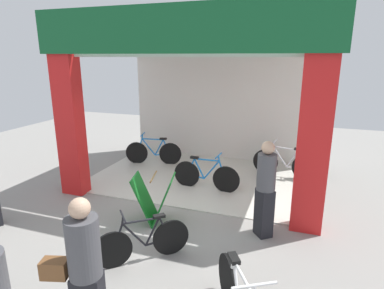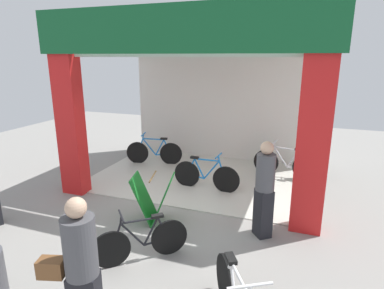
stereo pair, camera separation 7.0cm
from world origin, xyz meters
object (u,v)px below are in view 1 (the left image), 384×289
Objects in this scene: bicycle_inside_0 at (206,175)px; pedestrian_2 at (265,188)px; bicycle_inside_1 at (154,152)px; bicycle_inside_2 at (285,163)px; pedestrian_0 at (84,271)px; bicycle_parked_0 at (143,241)px; sandwich_board_sign at (154,199)px.

bicycle_inside_0 is 0.94× the size of pedestrian_2.
bicycle_inside_0 is at bearing -33.16° from bicycle_inside_1.
bicycle_inside_2 is 6.30m from pedestrian_0.
bicycle_inside_2 is at bearing 67.86° from bicycle_parked_0.
bicycle_inside_1 is (-2.01, 1.32, 0.01)m from bicycle_inside_0.
bicycle_inside_0 is 1.74× the size of sandwich_board_sign.
pedestrian_0 is 1.00× the size of pedestrian_2.
pedestrian_0 is (0.13, -1.53, 0.58)m from bicycle_parked_0.
pedestrian_2 is (3.58, -2.95, 0.53)m from bicycle_inside_1.
bicycle_inside_1 is 4.73m from bicycle_parked_0.
pedestrian_0 reaches higher than pedestrian_2.
bicycle_inside_1 is 0.96× the size of bicycle_inside_2.
bicycle_inside_1 is 4.67m from pedestrian_2.
bicycle_inside_2 is at bearing 74.20° from pedestrian_0.
bicycle_inside_2 is 0.97× the size of pedestrian_0.
bicycle_parked_0 is at bearing -72.36° from sandwich_board_sign.
bicycle_inside_0 is 2.29m from bicycle_inside_2.
pedestrian_2 is (1.54, 2.91, -0.01)m from pedestrian_0.
sandwich_board_sign is 2.81m from pedestrian_0.
bicycle_inside_0 is at bearing 75.02° from sandwich_board_sign.
bicycle_parked_0 is 1.23× the size of sandwich_board_sign.
pedestrian_2 is (1.57, -1.63, 0.54)m from bicycle_inside_0.
sandwich_board_sign is at bearing 100.56° from pedestrian_0.
bicycle_inside_0 is 2.33m from pedestrian_2.
bicycle_inside_0 is 0.94× the size of pedestrian_0.
bicycle_parked_0 is (1.91, -4.33, -0.03)m from bicycle_inside_1.
sandwich_board_sign is at bearing 107.64° from bicycle_parked_0.
pedestrian_0 is at bearing -70.82° from bicycle_inside_1.
bicycle_inside_0 is 1.88m from sandwich_board_sign.
sandwich_board_sign is (-0.38, 1.20, 0.13)m from bicycle_parked_0.
bicycle_inside_1 reaches higher than bicycle_parked_0.
bicycle_inside_2 is 1.47× the size of bicycle_parked_0.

